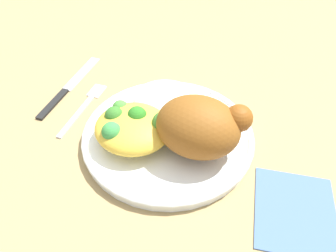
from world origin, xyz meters
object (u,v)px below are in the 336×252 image
object	(u,v)px
mac_cheese_with_broccoli	(133,126)
plate	(168,135)
roasted_chicken	(200,126)
napkin	(295,211)
rice_pile	(167,100)
fork	(84,106)
knife	(65,90)

from	to	relation	value
mac_cheese_with_broccoli	plate	bearing A→B (deg)	35.96
roasted_chicken	napkin	xyz separation A→B (m)	(0.14, -0.04, -0.06)
roasted_chicken	rice_pile	world-z (taller)	roasted_chicken
roasted_chicken	rice_pile	bearing A→B (deg)	137.93
rice_pile	napkin	distance (m)	0.24
roasted_chicken	fork	xyz separation A→B (m)	(-0.21, 0.04, -0.06)
roasted_chicken	rice_pile	xyz separation A→B (m)	(-0.07, 0.06, -0.02)
plate	rice_pile	bearing A→B (deg)	112.46
knife	roasted_chicken	bearing A→B (deg)	-13.78
rice_pile	fork	world-z (taller)	rice_pile
fork	knife	size ratio (longest dim) A/B	0.75
plate	fork	xyz separation A→B (m)	(-0.16, 0.02, -0.01)
rice_pile	knife	size ratio (longest dim) A/B	0.55
plate	rice_pile	distance (m)	0.06
roasted_chicken	knife	xyz separation A→B (m)	(-0.26, 0.06, -0.05)
napkin	roasted_chicken	bearing A→B (deg)	161.94
plate	roasted_chicken	size ratio (longest dim) A/B	2.06
plate	knife	distance (m)	0.21
fork	napkin	bearing A→B (deg)	-13.43
fork	plate	bearing A→B (deg)	-7.74
rice_pile	roasted_chicken	bearing A→B (deg)	-42.07
rice_pile	mac_cheese_with_broccoli	xyz separation A→B (m)	(-0.02, -0.08, 0.01)
roasted_chicken	mac_cheese_with_broccoli	size ratio (longest dim) A/B	1.14
rice_pile	fork	distance (m)	0.14
knife	napkin	size ratio (longest dim) A/B	1.63
rice_pile	knife	bearing A→B (deg)	179.75
mac_cheese_with_broccoli	fork	xyz separation A→B (m)	(-0.12, 0.05, -0.04)
rice_pile	mac_cheese_with_broccoli	world-z (taller)	mac_cheese_with_broccoli
napkin	knife	bearing A→B (deg)	164.72
plate	mac_cheese_with_broccoli	size ratio (longest dim) A/B	2.34
plate	fork	size ratio (longest dim) A/B	1.76
napkin	fork	bearing A→B (deg)	166.57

